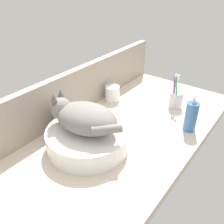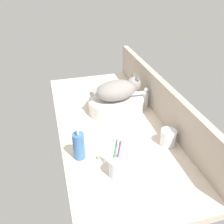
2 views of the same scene
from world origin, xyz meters
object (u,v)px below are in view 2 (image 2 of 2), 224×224
at_px(soap_dispenser, 79,146).
at_px(faucet, 144,97).
at_px(cat, 118,89).
at_px(toothbrush_cup, 117,167).
at_px(sink_basin, 116,104).
at_px(water_glass, 168,138).

bearing_deg(soap_dispenser, faucet, 127.51).
xyz_separation_m(cat, toothbrush_cup, (0.52, -0.16, -0.09)).
bearing_deg(sink_basin, water_glass, 22.86).
relative_size(sink_basin, faucet, 2.46).
relative_size(soap_dispenser, toothbrush_cup, 0.91).
bearing_deg(water_glass, toothbrush_cup, -66.43).
height_order(cat, toothbrush_cup, cat).
xyz_separation_m(faucet, toothbrush_cup, (0.50, -0.32, -0.03)).
xyz_separation_m(sink_basin, cat, (-0.00, 0.01, 0.10)).
distance_m(sink_basin, toothbrush_cup, 0.54).
relative_size(cat, water_glass, 3.95).
xyz_separation_m(cat, faucet, (0.02, 0.16, -0.07)).
relative_size(cat, faucet, 2.37).
bearing_deg(soap_dispenser, water_glass, 87.64).
bearing_deg(sink_basin, faucet, 85.68).
xyz_separation_m(sink_basin, water_glass, (0.38, 0.16, -0.01)).
xyz_separation_m(faucet, water_glass, (0.37, -0.01, -0.04)).
height_order(sink_basin, cat, cat).
xyz_separation_m(toothbrush_cup, water_glass, (-0.13, 0.31, -0.01)).
bearing_deg(cat, toothbrush_cup, -17.03).
bearing_deg(water_glass, cat, -159.01).
bearing_deg(cat, soap_dispenser, -38.90).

